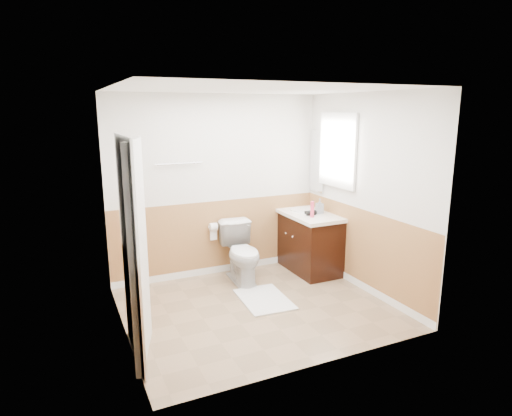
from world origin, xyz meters
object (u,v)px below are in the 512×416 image
toilet (242,253)px  vanity_cabinet (307,242)px  lotion_bottle (312,209)px  soap_dispenser (320,206)px  bath_mat (264,299)px

toilet → vanity_cabinet: (1.04, 0.04, 0.00)m
lotion_bottle → soap_dispenser: lotion_bottle is taller
bath_mat → lotion_bottle: bearing=25.7°
toilet → bath_mat: bearing=-86.4°
bath_mat → soap_dispenser: 1.62m
bath_mat → soap_dispenser: (1.16, 0.61, 0.94)m
vanity_cabinet → soap_dispenser: soap_dispenser is taller
lotion_bottle → soap_dispenser: bearing=35.4°
vanity_cabinet → bath_mat: bearing=-145.3°
bath_mat → vanity_cabinet: size_ratio=0.73×
toilet → soap_dispenser: 1.29m
bath_mat → lotion_bottle: (0.94, 0.45, 0.95)m
toilet → vanity_cabinet: bearing=5.6°
lotion_bottle → soap_dispenser: 0.27m
lotion_bottle → toilet: bearing=166.2°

